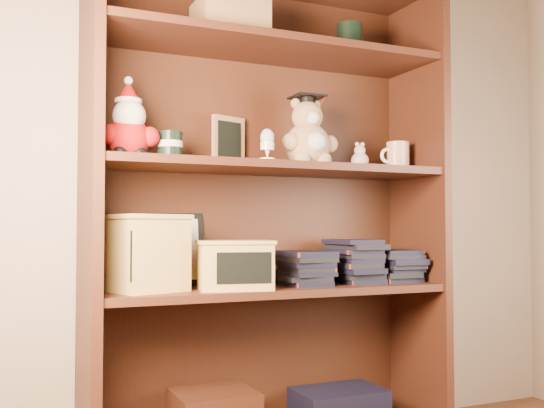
# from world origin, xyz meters

# --- Properties ---
(bookcase) EXTENTS (1.20, 0.35, 1.60)m
(bookcase) POSITION_xyz_m (0.16, 1.36, 0.78)
(bookcase) COLOR #411F12
(bookcase) RESTS_ON ground
(shelf_lower) EXTENTS (1.14, 0.33, 0.02)m
(shelf_lower) POSITION_xyz_m (0.16, 1.30, 0.54)
(shelf_lower) COLOR #411F12
(shelf_lower) RESTS_ON ground
(shelf_upper) EXTENTS (1.14, 0.33, 0.02)m
(shelf_upper) POSITION_xyz_m (0.16, 1.30, 0.94)
(shelf_upper) COLOR #411F12
(shelf_upper) RESTS_ON ground
(santa_plush) EXTENTS (0.18, 0.13, 0.26)m
(santa_plush) POSITION_xyz_m (-0.31, 1.30, 1.04)
(santa_plush) COLOR #A50F0F
(santa_plush) RESTS_ON shelf_upper
(teachers_tin) EXTENTS (0.08, 0.08, 0.09)m
(teachers_tin) POSITION_xyz_m (-0.19, 1.30, 1.00)
(teachers_tin) COLOR black
(teachers_tin) RESTS_ON shelf_upper
(chalkboard_plaque) EXTENTS (0.13, 0.10, 0.17)m
(chalkboard_plaque) POSITION_xyz_m (0.05, 1.42, 1.03)
(chalkboard_plaque) COLOR #9E7547
(chalkboard_plaque) RESTS_ON shelf_upper
(egg_cup) EXTENTS (0.05, 0.05, 0.11)m
(egg_cup) POSITION_xyz_m (0.11, 1.23, 1.01)
(egg_cup) COLOR white
(egg_cup) RESTS_ON shelf_upper
(grad_teddy_bear) EXTENTS (0.20, 0.18, 0.25)m
(grad_teddy_bear) POSITION_xyz_m (0.29, 1.30, 1.04)
(grad_teddy_bear) COLOR tan
(grad_teddy_bear) RESTS_ON shelf_upper
(pink_figurine) EXTENTS (0.06, 0.06, 0.10)m
(pink_figurine) POSITION_xyz_m (0.50, 1.31, 0.99)
(pink_figurine) COLOR #CA9C9C
(pink_figurine) RESTS_ON shelf_upper
(teacher_mug) EXTENTS (0.12, 0.08, 0.10)m
(teacher_mug) POSITION_xyz_m (0.66, 1.30, 1.00)
(teacher_mug) COLOR silver
(teacher_mug) RESTS_ON shelf_upper
(certificate_frame) EXTENTS (0.19, 0.05, 0.24)m
(certificate_frame) POSITION_xyz_m (-0.13, 1.44, 0.67)
(certificate_frame) COLOR black
(certificate_frame) RESTS_ON shelf_lower
(treats_box) EXTENTS (0.27, 0.27, 0.23)m
(treats_box) POSITION_xyz_m (-0.26, 1.30, 0.67)
(treats_box) COLOR tan
(treats_box) RESTS_ON shelf_lower
(pencils_box) EXTENTS (0.26, 0.21, 0.15)m
(pencils_box) POSITION_xyz_m (0.01, 1.24, 0.63)
(pencils_box) COLOR tan
(pencils_box) RESTS_ON shelf_lower
(book_stack_left) EXTENTS (0.14, 0.20, 0.11)m
(book_stack_left) POSITION_xyz_m (0.28, 1.30, 0.61)
(book_stack_left) COLOR black
(book_stack_left) RESTS_ON shelf_lower
(book_stack_mid) EXTENTS (0.14, 0.20, 0.14)m
(book_stack_mid) POSITION_xyz_m (0.47, 1.30, 0.62)
(book_stack_mid) COLOR black
(book_stack_mid) RESTS_ON shelf_lower
(book_stack_right) EXTENTS (0.14, 0.20, 0.11)m
(book_stack_right) POSITION_xyz_m (0.63, 1.30, 0.61)
(book_stack_right) COLOR black
(book_stack_right) RESTS_ON shelf_lower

